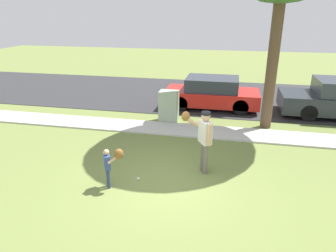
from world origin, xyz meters
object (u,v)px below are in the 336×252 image
object	(u,v)px
person_adult	(203,135)
baseball	(138,179)
utility_cabinet	(169,106)
person_child	(110,162)
parked_hatchback_red	(212,93)

from	to	relation	value
person_adult	baseball	size ratio (longest dim) A/B	22.63
person_adult	utility_cabinet	bearing A→B (deg)	-95.29
utility_cabinet	person_child	bearing A→B (deg)	-94.32
person_child	baseball	size ratio (longest dim) A/B	14.14
person_adult	parked_hatchback_red	size ratio (longest dim) A/B	0.42
person_child	utility_cabinet	distance (m)	4.96
person_child	utility_cabinet	size ratio (longest dim) A/B	0.88
person_child	utility_cabinet	bearing A→B (deg)	56.10
utility_cabinet	parked_hatchback_red	distance (m)	2.56
person_adult	person_child	size ratio (longest dim) A/B	1.60
person_adult	person_child	world-z (taller)	person_adult
utility_cabinet	parked_hatchback_red	world-z (taller)	parked_hatchback_red
person_child	parked_hatchback_red	distance (m)	7.28
parked_hatchback_red	baseball	bearing A→B (deg)	-101.32
baseball	utility_cabinet	xyz separation A→B (m)	(-0.15, 4.50, 0.56)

